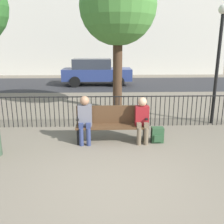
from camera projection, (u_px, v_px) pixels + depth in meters
ground_plane at (116, 184)px, 4.51m from camera, size 80.00×80.00×0.00m
park_bench at (112, 123)px, 6.41m from camera, size 1.83×0.45×0.92m
seated_person_0 at (85, 117)px, 6.21m from camera, size 0.34×0.39×1.22m
seated_person_1 at (142, 117)px, 6.27m from camera, size 0.34×0.39×1.17m
backpack at (157, 135)px, 6.40m from camera, size 0.30×0.25×0.40m
fence_railing at (110, 109)px, 7.57m from camera, size 9.01×0.03×0.95m
tree_0 at (118, 7)px, 8.75m from camera, size 2.74×2.74×5.13m
lamp_post at (219, 47)px, 7.39m from camera, size 0.28×0.28×3.56m
street_surface at (107, 84)px, 16.09m from camera, size 24.00×6.00×0.01m
parked_car_0 at (96, 71)px, 15.42m from camera, size 4.20×1.94×1.62m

